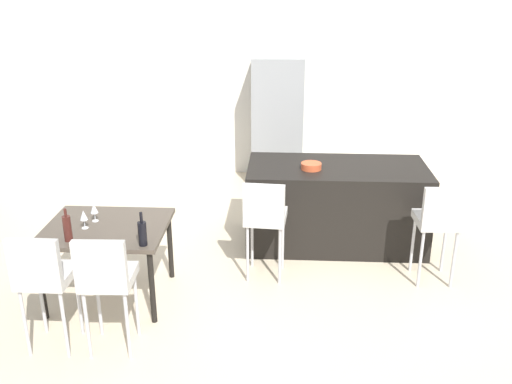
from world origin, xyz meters
TOP-DOWN VIEW (x-y plane):
  - ground_plane at (0.00, 0.00)m, footprint 10.00×10.00m
  - back_wall at (0.00, 3.14)m, footprint 10.00×0.12m
  - kitchen_island at (0.29, 0.70)m, footprint 1.97×0.96m
  - bar_chair_left at (-0.48, -0.16)m, footprint 0.43×0.43m
  - bar_chair_middle at (1.20, -0.16)m, footprint 0.41×0.41m
  - dining_table at (-1.92, -0.60)m, footprint 1.11×0.91m
  - dining_chair_near at (-2.17, -1.42)m, footprint 0.40×0.40m
  - dining_chair_far at (-1.67, -1.42)m, footprint 0.41×0.41m
  - wine_bottle_far at (-1.48, -0.96)m, footprint 0.07×0.07m
  - wine_bottle_left at (-2.15, -0.91)m, footprint 0.07×0.07m
  - wine_glass_middle at (-2.09, -0.66)m, footprint 0.07×0.07m
  - wine_glass_right at (-2.05, -0.50)m, footprint 0.07×0.07m
  - refrigerator at (-0.41, 2.70)m, footprint 0.72×0.68m
  - fruit_bowl at (-0.01, 0.58)m, footprint 0.22×0.22m

SIDE VIEW (x-z plane):
  - ground_plane at x=0.00m, z-range 0.00..0.00m
  - kitchen_island at x=0.29m, z-range 0.00..0.92m
  - dining_table at x=-1.92m, z-range 0.30..1.04m
  - bar_chair_left at x=-0.48m, z-range 0.17..1.22m
  - bar_chair_middle at x=1.20m, z-range 0.17..1.22m
  - dining_chair_near at x=-2.17m, z-range 0.17..1.22m
  - dining_chair_far at x=-1.67m, z-range 0.17..1.22m
  - wine_bottle_far at x=-1.48m, z-range 0.70..1.00m
  - wine_bottle_left at x=-2.15m, z-range 0.71..1.01m
  - wine_glass_middle at x=-2.09m, z-range 0.78..0.95m
  - wine_glass_right at x=-2.05m, z-range 0.78..0.95m
  - refrigerator at x=-0.41m, z-range 0.00..1.84m
  - fruit_bowl at x=-0.01m, z-range 0.92..0.99m
  - back_wall at x=0.00m, z-range 0.00..2.90m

